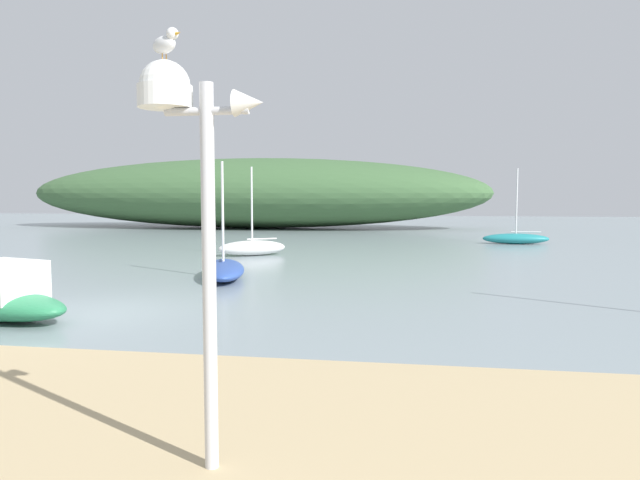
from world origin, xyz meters
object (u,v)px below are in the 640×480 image
mast_structure (183,141)px  sailboat_far_left (223,269)px  sailboat_outer_mooring (516,238)px  sailboat_centre_water (252,247)px  seagull_on_radar (165,43)px

mast_structure → sailboat_far_left: mast_structure is taller
sailboat_outer_mooring → sailboat_far_left: sailboat_outer_mooring is taller
sailboat_outer_mooring → sailboat_far_left: (-11.17, -14.36, -0.03)m
sailboat_centre_water → sailboat_outer_mooring: bearing=32.7°
seagull_on_radar → mast_structure: bearing=3.5°
mast_structure → sailboat_centre_water: 19.83m
seagull_on_radar → sailboat_centre_water: bearing=103.8°
mast_structure → sailboat_far_left: bearing=107.3°
seagull_on_radar → sailboat_outer_mooring: size_ratio=0.09×
seagull_on_radar → sailboat_far_left: bearing=106.7°
sailboat_centre_water → sailboat_far_left: size_ratio=0.90×
sailboat_centre_water → sailboat_far_left: 6.66m
seagull_on_radar → sailboat_far_left: seagull_on_radar is taller
seagull_on_radar → sailboat_centre_water: size_ratio=0.09×
sailboat_outer_mooring → mast_structure: bearing=-105.2°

